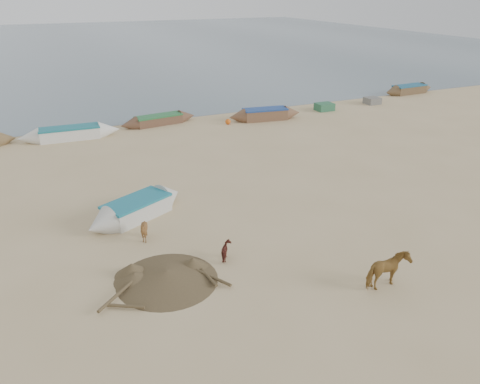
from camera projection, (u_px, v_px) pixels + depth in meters
name	position (u px, v px, depth m)	size (l,w,h in m)	color
ground	(279.00, 248.00, 19.73)	(140.00, 140.00, 0.00)	tan
sea	(70.00, 45.00, 88.09)	(160.00, 160.00, 0.00)	slate
cow_adult	(388.00, 271.00, 16.92)	(0.76, 1.67, 1.41)	olive
calf_front	(144.00, 231.00, 20.12)	(0.81, 0.91, 1.00)	brown
calf_right	(227.00, 251.00, 18.81)	(0.73, 0.62, 0.73)	#55231B
near_canoe	(137.00, 208.00, 22.24)	(5.41, 1.48, 0.92)	beige
debris_pile	(167.00, 275.00, 17.51)	(3.83, 3.83, 0.43)	brown
waterline_canoes	(128.00, 125.00, 35.61)	(56.45, 4.96, 0.96)	brown
beach_clutter	(205.00, 120.00, 37.46)	(42.93, 3.38, 0.64)	#295D30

